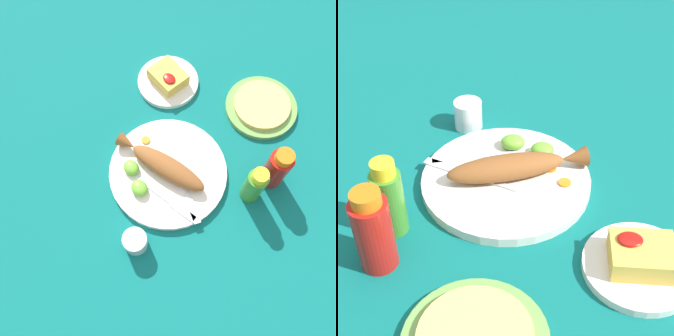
% 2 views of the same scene
% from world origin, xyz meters
% --- Properties ---
extents(ground_plane, '(4.00, 4.00, 0.00)m').
position_xyz_m(ground_plane, '(0.00, 0.00, 0.00)').
color(ground_plane, '#0C605B').
extents(main_plate, '(0.30, 0.30, 0.02)m').
position_xyz_m(main_plate, '(0.00, 0.00, 0.01)').
color(main_plate, silver).
rests_on(main_plate, ground_plane).
extents(fried_fish, '(0.26, 0.12, 0.04)m').
position_xyz_m(fried_fish, '(-0.01, -0.00, 0.04)').
color(fried_fish, brown).
rests_on(fried_fish, main_plate).
extents(fork_near, '(0.18, 0.08, 0.00)m').
position_xyz_m(fork_near, '(0.08, -0.00, 0.02)').
color(fork_near, silver).
rests_on(fork_near, main_plate).
extents(fork_far, '(0.18, 0.05, 0.00)m').
position_xyz_m(fork_far, '(0.06, -0.05, 0.02)').
color(fork_far, silver).
rests_on(fork_far, main_plate).
extents(carrot_slice_near, '(0.02, 0.02, 0.00)m').
position_xyz_m(carrot_slice_near, '(-0.10, 0.01, 0.02)').
color(carrot_slice_near, orange).
rests_on(carrot_slice_near, main_plate).
extents(carrot_slice_mid, '(0.02, 0.02, 0.00)m').
position_xyz_m(carrot_slice_mid, '(-0.08, -0.03, 0.02)').
color(carrot_slice_mid, orange).
rests_on(carrot_slice_mid, main_plate).
extents(lime_wedge_main, '(0.04, 0.04, 0.02)m').
position_xyz_m(lime_wedge_main, '(-0.06, -0.07, 0.03)').
color(lime_wedge_main, '#6BB233').
rests_on(lime_wedge_main, main_plate).
extents(lime_wedge_side, '(0.05, 0.04, 0.03)m').
position_xyz_m(lime_wedge_side, '(-0.01, -0.09, 0.03)').
color(lime_wedge_side, '#6BB233').
rests_on(lime_wedge_side, main_plate).
extents(hot_sauce_bottle_red, '(0.06, 0.06, 0.14)m').
position_xyz_m(hot_sauce_bottle_red, '(0.18, 0.19, 0.07)').
color(hot_sauce_bottle_red, '#B21914').
rests_on(hot_sauce_bottle_red, ground_plane).
extents(hot_sauce_bottle_green, '(0.05, 0.05, 0.14)m').
position_xyz_m(hot_sauce_bottle_green, '(0.17, 0.12, 0.06)').
color(hot_sauce_bottle_green, '#3D8428').
rests_on(hot_sauce_bottle_green, ground_plane).
extents(salt_cup, '(0.06, 0.06, 0.06)m').
position_xyz_m(salt_cup, '(0.09, -0.17, 0.03)').
color(salt_cup, silver).
rests_on(salt_cup, ground_plane).
extents(side_plate_fries, '(0.17, 0.17, 0.01)m').
position_xyz_m(side_plate_fries, '(-0.21, 0.18, 0.01)').
color(side_plate_fries, silver).
rests_on(side_plate_fries, ground_plane).
extents(fries_pile, '(0.09, 0.08, 0.04)m').
position_xyz_m(fries_pile, '(-0.21, 0.18, 0.03)').
color(fries_pile, gold).
rests_on(fries_pile, side_plate_fries).
extents(tortilla_plate, '(0.20, 0.20, 0.01)m').
position_xyz_m(tortilla_plate, '(0.01, 0.32, 0.01)').
color(tortilla_plate, '#6B9E4C').
rests_on(tortilla_plate, ground_plane).
extents(tortilla_stack, '(0.15, 0.15, 0.01)m').
position_xyz_m(tortilla_stack, '(0.01, 0.32, 0.02)').
color(tortilla_stack, '#E0C666').
rests_on(tortilla_stack, tortilla_plate).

